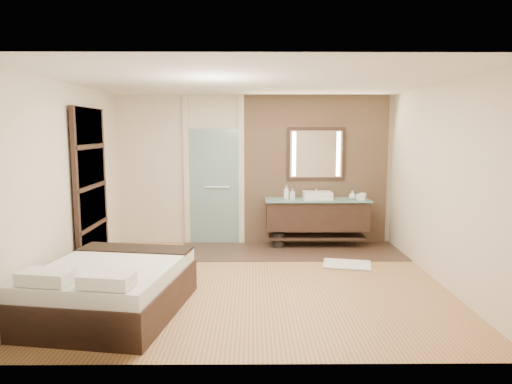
{
  "coord_description": "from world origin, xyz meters",
  "views": [
    {
      "loc": [
        -0.05,
        -6.07,
        2.06
      ],
      "look_at": [
        0.0,
        0.6,
        1.17
      ],
      "focal_mm": 32.0,
      "sensor_mm": 36.0,
      "label": 1
    }
  ],
  "objects_px": {
    "mirror_unit": "(316,154)",
    "bed": "(112,288)",
    "vanity": "(317,215)",
    "waste_bin": "(278,240)"
  },
  "relations": [
    {
      "from": "vanity",
      "to": "waste_bin",
      "type": "xyz_separation_m",
      "value": [
        -0.69,
        -0.07,
        -0.44
      ]
    },
    {
      "from": "mirror_unit",
      "to": "waste_bin",
      "type": "relative_size",
      "value": 3.91
    },
    {
      "from": "mirror_unit",
      "to": "bed",
      "type": "distance_m",
      "value": 4.46
    },
    {
      "from": "waste_bin",
      "to": "bed",
      "type": "bearing_deg",
      "value": -125.16
    },
    {
      "from": "vanity",
      "to": "bed",
      "type": "bearing_deg",
      "value": -132.59
    },
    {
      "from": "bed",
      "to": "waste_bin",
      "type": "xyz_separation_m",
      "value": [
        2.06,
        2.93,
        -0.16
      ]
    },
    {
      "from": "vanity",
      "to": "mirror_unit",
      "type": "xyz_separation_m",
      "value": [
        0.0,
        0.24,
        1.07
      ]
    },
    {
      "from": "mirror_unit",
      "to": "bed",
      "type": "bearing_deg",
      "value": -130.41
    },
    {
      "from": "mirror_unit",
      "to": "waste_bin",
      "type": "bearing_deg",
      "value": -156.08
    },
    {
      "from": "vanity",
      "to": "mirror_unit",
      "type": "distance_m",
      "value": 1.1
    }
  ]
}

